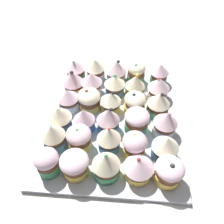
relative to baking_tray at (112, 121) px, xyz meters
The scene contains 32 objects.
ground_plane 2.10cm from the baking_tray, ahead, with size 180.00×180.00×3.00cm, color beige.
baking_tray is the anchor object (origin of this frame).
cupcake_0 21.92cm from the baking_tray, 140.62° to the right, with size 6.36×6.36×6.81cm.
cupcake_1 17.64cm from the baking_tray, 128.91° to the right, with size 6.33×6.33×7.42cm.
cupcake_2 15.01cm from the baking_tray, 104.21° to the right, with size 6.18×6.18×7.84cm.
cupcake_3 13.66cm from the baking_tray, 75.28° to the right, with size 6.22×6.22×7.72cm.
cupcake_4 16.94cm from the baking_tray, 52.61° to the right, with size 6.53×6.53×7.56cm.
cupcake_5 22.11cm from the baking_tray, 38.84° to the right, with size 5.79×5.79×7.04cm.
cupcake_6 18.21cm from the baking_tray, 156.34° to the right, with size 6.69×6.69×6.90cm.
cupcake_7 12.88cm from the baking_tray, 149.76° to the right, with size 5.84×5.84×7.15cm.
cupcake_8 8.37cm from the baking_tray, 114.63° to the right, with size 6.42×6.42×6.83cm.
cupcake_9 8.04cm from the baking_tray, 60.54° to the right, with size 5.94×5.94×7.01cm.
cupcake_10 12.96cm from the baking_tray, 29.76° to the right, with size 5.98×5.98×7.46cm.
cupcake_11 18.65cm from the baking_tray, 20.45° to the right, with size 5.70×5.70×7.09cm.
cupcake_12 17.01cm from the baking_tray, behind, with size 6.34×6.34×8.12cm.
cupcake_13 10.54cm from the baking_tray, behind, with size 5.84×5.84×7.83cm.
cupcake_14 5.71cm from the baking_tray, 167.98° to the left, with size 5.99×5.99×7.87cm.
cupcake_15 5.33cm from the baking_tray, 11.42° to the left, with size 5.92×5.92×6.82cm.
cupcake_16 11.29cm from the baking_tray, ahead, with size 6.25×6.25×7.13cm.
cupcake_17 17.77cm from the baking_tray, ahead, with size 6.54×6.54×7.29cm.
cupcake_18 18.43cm from the baking_tray, 157.06° to the left, with size 6.53×6.53×6.40cm.
cupcake_19 12.54cm from the baking_tray, 142.17° to the left, with size 6.09×6.09×6.79cm.
cupcake_20 9.06cm from the baking_tray, 118.56° to the left, with size 5.77×5.77×7.29cm.
cupcake_21 8.77cm from the baking_tray, 59.76° to the left, with size 6.44×6.44×6.81cm.
cupcake_22 13.48cm from the baking_tray, 33.34° to the left, with size 6.43×6.43×7.17cm.
cupcake_23 18.82cm from the baking_tray, 21.23° to the left, with size 5.85×5.85×7.54cm.
cupcake_24 21.55cm from the baking_tray, 141.11° to the left, with size 5.61×5.61×6.80cm.
cupcake_25 17.21cm from the baking_tray, 126.04° to the left, with size 5.91×5.91×7.78cm.
cupcake_26 14.60cm from the baking_tray, 105.81° to the left, with size 6.39×6.39×7.44cm.
cupcake_27 13.86cm from the baking_tray, 73.42° to the left, with size 6.17×6.17×6.54cm.
cupcake_28 17.05cm from the baking_tray, 50.08° to the left, with size 6.50×6.50×7.89cm.
cupcake_29 21.54cm from the baking_tray, 38.06° to the left, with size 6.33×6.33×7.32cm.
Camera 1 is at (-40.96, -3.17, 49.88)cm, focal length 36.51 mm.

